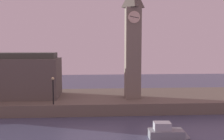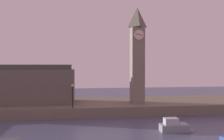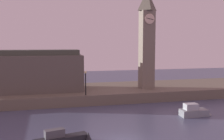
# 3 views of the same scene
# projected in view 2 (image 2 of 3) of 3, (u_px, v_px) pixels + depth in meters

# --- Properties ---
(far_embankment) EXTENTS (70.00, 12.00, 1.50)m
(far_embankment) POSITION_uv_depth(u_px,v_px,m) (80.00, 106.00, 39.69)
(far_embankment) COLOR #6B6051
(far_embankment) RESTS_ON ground
(clock_tower) EXTENTS (2.27, 2.32, 15.53)m
(clock_tower) POSITION_uv_depth(u_px,v_px,m) (137.00, 54.00, 38.81)
(clock_tower) COLOR slate
(clock_tower) RESTS_ON far_embankment
(parliament_hall) EXTENTS (18.06, 6.07, 9.51)m
(parliament_hall) POSITION_uv_depth(u_px,v_px,m) (15.00, 85.00, 37.97)
(parliament_hall) COLOR #5B544C
(parliament_hall) RESTS_ON far_embankment
(streetlamp) EXTENTS (0.36, 0.36, 3.40)m
(streetlamp) POSITION_uv_depth(u_px,v_px,m) (73.00, 93.00, 34.14)
(streetlamp) COLOR black
(streetlamp) RESTS_ON far_embankment
(boat_cruiser_grey) EXTENTS (4.01, 1.71, 1.55)m
(boat_cruiser_grey) POSITION_uv_depth(u_px,v_px,m) (177.00, 126.00, 27.39)
(boat_cruiser_grey) COLOR gray
(boat_cruiser_grey) RESTS_ON ground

